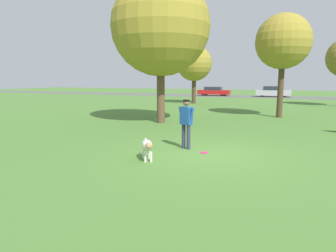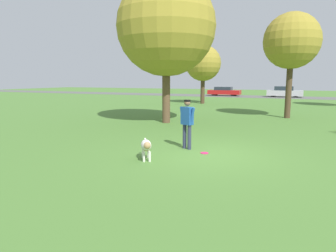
# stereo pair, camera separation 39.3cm
# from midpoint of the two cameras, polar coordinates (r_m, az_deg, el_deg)

# --- Properties ---
(ground_plane) EXTENTS (120.00, 120.00, 0.00)m
(ground_plane) POSITION_cam_midpoint_polar(r_m,az_deg,el_deg) (9.67, 6.34, -5.25)
(ground_plane) COLOR #4C7A33
(far_road_strip) EXTENTS (120.00, 6.00, 0.01)m
(far_road_strip) POSITION_cam_midpoint_polar(r_m,az_deg,el_deg) (42.12, 18.23, 5.29)
(far_road_strip) COLOR #5B5B59
(far_road_strip) RESTS_ON ground_plane
(person) EXTENTS (0.65, 0.36, 1.68)m
(person) POSITION_cam_midpoint_polar(r_m,az_deg,el_deg) (10.12, 2.37, 1.16)
(person) COLOR #2D334C
(person) RESTS_ON ground_plane
(dog) EXTENTS (0.70, 1.00, 0.63)m
(dog) POSITION_cam_midpoint_polar(r_m,az_deg,el_deg) (8.77, -5.26, -3.83)
(dog) COLOR silver
(dog) RESTS_ON ground_plane
(frisbee) EXTENTS (0.26, 0.26, 0.02)m
(frisbee) POSITION_cam_midpoint_polar(r_m,az_deg,el_deg) (9.75, 5.75, -5.07)
(frisbee) COLOR #E52366
(frisbee) RESTS_ON ground_plane
(tree_mid_center) EXTENTS (3.30, 3.30, 6.25)m
(tree_mid_center) POSITION_cam_midpoint_polar(r_m,az_deg,el_deg) (19.83, 20.55, 14.76)
(tree_mid_center) COLOR #4C3826
(tree_mid_center) RESTS_ON ground_plane
(tree_near_left) EXTENTS (5.18, 5.18, 7.67)m
(tree_near_left) POSITION_cam_midpoint_polar(r_m,az_deg,el_deg) (16.44, -2.16, 18.41)
(tree_near_left) COLOR brown
(tree_near_left) RESTS_ON ground_plane
(tree_far_left) EXTENTS (3.39, 3.39, 5.55)m
(tree_far_left) POSITION_cam_midpoint_polar(r_m,az_deg,el_deg) (29.42, 4.62, 11.77)
(tree_far_left) COLOR #4C3826
(tree_far_left) RESTS_ON ground_plane
(parked_car_red) EXTENTS (4.51, 1.75, 1.27)m
(parked_car_red) POSITION_cam_midpoint_polar(r_m,az_deg,el_deg) (43.49, 8.46, 6.57)
(parked_car_red) COLOR red
(parked_car_red) RESTS_ON ground_plane
(parked_car_silver) EXTENTS (4.49, 1.85, 1.42)m
(parked_car_silver) POSITION_cam_midpoint_polar(r_m,az_deg,el_deg) (42.43, 19.13, 6.19)
(parked_car_silver) COLOR #B7B7BC
(parked_car_silver) RESTS_ON ground_plane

